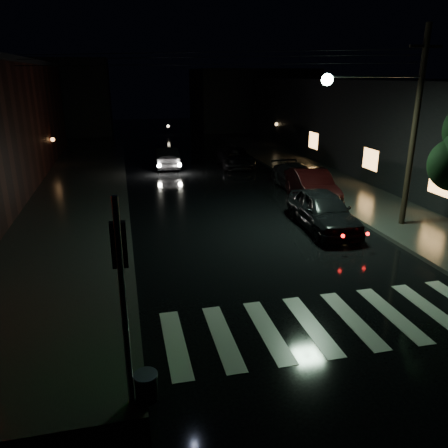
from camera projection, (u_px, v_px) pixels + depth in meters
ground at (227, 348)px, 10.53m from camera, size 120.00×120.00×0.00m
sidewalk_left at (68, 203)px, 22.33m from camera, size 6.00×44.00×0.15m
sidewalk_right at (337, 187)px, 25.56m from camera, size 4.00×44.00×0.15m
building_right at (407, 126)px, 29.82m from camera, size 10.00×40.00×6.00m
building_far_left at (45, 97)px, 48.56m from camera, size 14.00×10.00×8.00m
building_far_right at (252, 99)px, 53.89m from camera, size 14.00×10.00×7.00m
crosswalk at (332, 322)px, 11.63m from camera, size 9.00×3.00×0.01m
signal_pole_corner at (135, 338)px, 8.22m from camera, size 0.68×0.61×4.20m
utility_pole at (401, 119)px, 17.40m from camera, size 4.92×0.44×8.00m
parked_car_a at (323, 210)px, 18.49m from camera, size 2.18×4.92×1.65m
parked_car_b at (312, 186)px, 22.69m from camera, size 2.24×5.08×1.62m
parked_car_c at (297, 177)px, 25.14m from camera, size 1.92×4.70×1.36m
parked_car_d at (236, 158)px, 31.24m from camera, size 2.69×5.04×1.35m
oncoming_car at (167, 157)px, 31.05m from camera, size 1.73×4.51×1.47m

